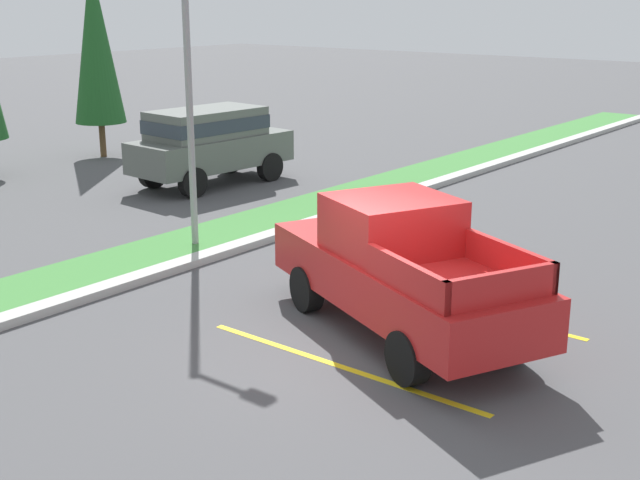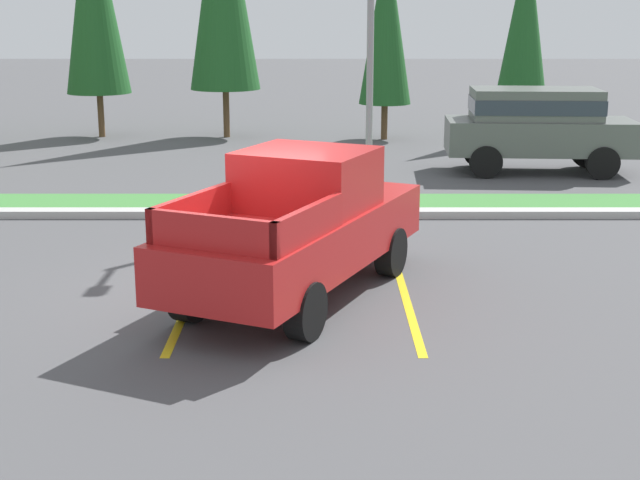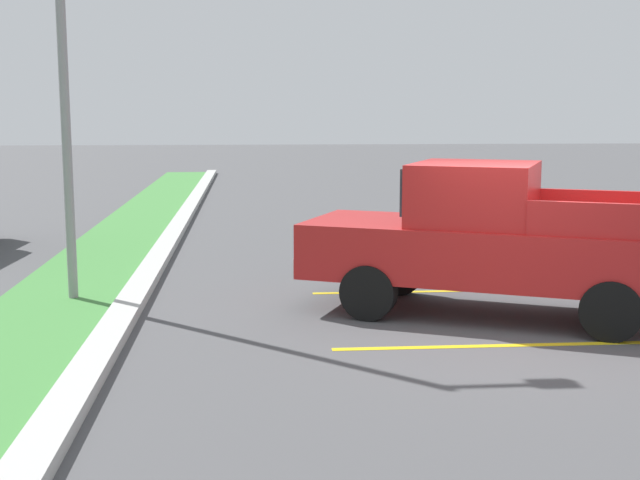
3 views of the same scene
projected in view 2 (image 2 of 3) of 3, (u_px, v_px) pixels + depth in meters
ground_plane at (238, 294)px, 13.24m from camera, size 120.00×120.00×0.00m
parking_line_near at (191, 296)px, 13.16m from camera, size 0.12×4.80×0.01m
parking_line_far at (404, 296)px, 13.16m from camera, size 0.12×4.80×0.01m
curb_strip at (260, 213)px, 18.06m from camera, size 56.00×0.40×0.15m
grass_median at (263, 204)px, 19.14m from camera, size 56.00×1.80×0.06m
pickup_truck_main at (299, 226)px, 12.94m from camera, size 3.89×5.53×2.10m
suv_distant at (537, 123)px, 22.58m from camera, size 4.70×2.18×2.10m
street_light at (370, 12)px, 17.81m from camera, size 0.24×1.49×6.82m
cypress_tree_right_inner at (385, 20)px, 27.65m from camera, size 1.61×1.61×6.21m
cypress_tree_rightmost at (524, 20)px, 27.62m from camera, size 1.61×1.61×6.20m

